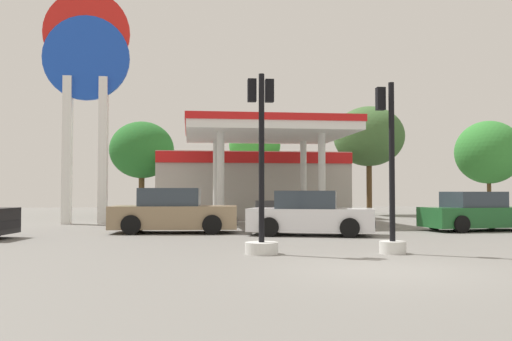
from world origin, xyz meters
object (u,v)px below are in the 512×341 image
object	(u,v)px
car_2	(174,213)
tree_3	(369,137)
tree_2	(255,146)
tree_4	(489,152)
car_1	(310,215)
traffic_signal_1	(261,195)
station_pole_sign	(86,76)
tree_1	(142,150)
traffic_signal_0	(391,198)
car_0	(476,213)

from	to	relation	value
car_2	tree_3	world-z (taller)	tree_3
tree_2	tree_4	distance (m)	15.35
car_1	traffic_signal_1	xyz separation A→B (m)	(-2.45, -5.60, 0.75)
station_pole_sign	tree_1	xyz separation A→B (m)	(1.89, 8.95, -2.87)
car_2	traffic_signal_0	size ratio (longest dim) A/B	1.12
station_pole_sign	tree_2	bearing A→B (deg)	45.25
traffic_signal_0	traffic_signal_1	distance (m)	3.20
car_2	traffic_signal_1	world-z (taller)	traffic_signal_1
traffic_signal_0	traffic_signal_1	size ratio (longest dim) A/B	0.96
station_pole_sign	tree_4	distance (m)	25.63
car_2	traffic_signal_1	distance (m)	7.75
car_0	tree_4	xyz separation A→B (m)	(8.36, 13.83, 3.41)
car_0	car_2	distance (m)	11.71
car_1	tree_4	world-z (taller)	tree_4
tree_2	traffic_signal_0	bearing A→B (deg)	-88.33
station_pole_sign	car_0	size ratio (longest dim) A/B	2.50
car_0	tree_4	size ratio (longest dim) A/B	0.72
tree_1	tree_2	distance (m)	7.30
car_2	traffic_signal_1	xyz separation A→B (m)	(2.33, -7.36, 0.70)
car_2	tree_4	distance (m)	24.43
station_pole_sign	car_2	world-z (taller)	station_pole_sign
car_1	tree_4	size ratio (longest dim) A/B	0.76
car_2	traffic_signal_0	world-z (taller)	traffic_signal_0
tree_1	tree_2	bearing A→B (deg)	2.45
station_pole_sign	car_2	distance (m)	9.85
car_1	traffic_signal_0	world-z (taller)	traffic_signal_0
station_pole_sign	tree_4	bearing A→B (deg)	16.67
car_2	tree_3	xyz separation A→B (m)	(12.19, 14.22, 4.36)
tree_3	traffic_signal_0	bearing A→B (deg)	-106.98
tree_1	car_2	bearing A→B (deg)	-80.86
traffic_signal_1	tree_1	bearing A→B (deg)	101.95
tree_1	tree_3	xyz separation A→B (m)	(14.63, -0.95, 0.95)
tree_1	station_pole_sign	bearing A→B (deg)	-101.95
car_0	car_2	xyz separation A→B (m)	(-11.70, 0.31, 0.06)
car_0	traffic_signal_0	size ratio (longest dim) A/B	1.05
station_pole_sign	car_1	distance (m)	13.67
car_1	tree_2	size ratio (longest dim) A/B	0.79
station_pole_sign	car_1	xyz separation A→B (m)	(9.11, -7.99, -6.33)
car_1	tree_2	bearing A→B (deg)	89.77
traffic_signal_0	tree_3	xyz separation A→B (m)	(6.67, 21.85, 3.75)
tree_2	car_0	bearing A→B (deg)	-66.52
tree_1	tree_4	size ratio (longest dim) A/B	0.97
station_pole_sign	car_0	distance (m)	18.44
car_0	traffic_signal_1	bearing A→B (deg)	-143.03
car_1	traffic_signal_1	world-z (taller)	traffic_signal_1
traffic_signal_1	tree_1	distance (m)	23.19
traffic_signal_1	tree_3	distance (m)	24.01
car_1	tree_1	size ratio (longest dim) A/B	0.78
station_pole_sign	car_2	xyz separation A→B (m)	(4.33, -6.22, -6.28)
car_2	car_1	bearing A→B (deg)	-20.28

